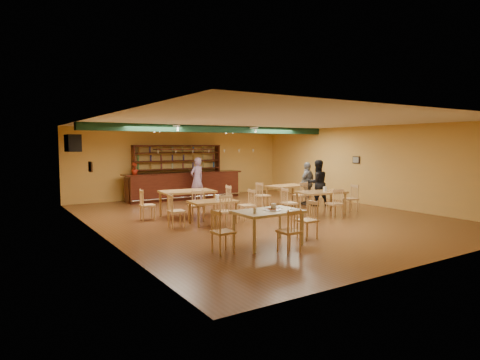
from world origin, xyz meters
TOP-DOWN VIEW (x-y plane):
  - floor at (0.00, 0.00)m, footprint 12.00×12.00m
  - ceiling_beam at (0.00, 2.80)m, footprint 10.00×0.30m
  - track_rail_left at (-1.80, 3.40)m, footprint 0.05×2.50m
  - track_rail_right at (1.40, 3.40)m, footprint 0.05×2.50m
  - ac_unit at (-4.80, 4.20)m, footprint 0.34×0.70m
  - picture_left at (-4.97, 1.00)m, footprint 0.04×0.34m
  - picture_right at (4.97, 0.50)m, footprint 0.04×0.34m
  - bar_counter at (-0.27, 5.15)m, footprint 5.15×0.85m
  - back_bar_hutch at (-0.27, 5.78)m, footprint 3.99×0.40m
  - poinsettia at (-2.40, 5.15)m, footprint 0.34×0.34m
  - dining_table_a at (-1.97, 1.24)m, footprint 1.76×1.16m
  - dining_table_b at (2.32, 1.51)m, footprint 1.58×1.03m
  - dining_table_c at (-1.83, -0.22)m, footprint 1.40×0.90m
  - dining_table_d at (1.92, -0.76)m, footprint 1.65×1.13m
  - near_table at (-2.01, -3.16)m, footprint 1.52×0.99m
  - pizza_tray at (-1.90, -3.16)m, footprint 0.41×0.41m
  - parmesan_shaker at (-2.50, -3.32)m, footprint 0.08×0.08m
  - napkin_stack at (-1.64, -2.94)m, footprint 0.25×0.23m
  - pizza_server at (-1.74, -3.11)m, footprint 0.32×0.10m
  - side_plate at (-1.42, -3.37)m, footprint 0.22×0.22m
  - patron_bar at (-0.08, 4.33)m, footprint 0.74×0.59m
  - patron_right_a at (3.12, 0.71)m, footprint 1.00×0.88m
  - patron_right_b at (3.12, 1.24)m, footprint 1.03×0.67m

SIDE VIEW (x-z plane):
  - floor at x=0.00m, z-range 0.00..0.00m
  - dining_table_c at x=-1.83m, z-range 0.00..0.68m
  - dining_table_b at x=2.32m, z-range 0.00..0.76m
  - dining_table_d at x=1.92m, z-range 0.00..0.77m
  - near_table at x=-2.01m, z-range 0.00..0.81m
  - dining_table_a at x=-1.97m, z-range 0.00..0.84m
  - bar_counter at x=-0.27m, z-range 0.00..1.13m
  - side_plate at x=-1.42m, z-range 0.81..0.82m
  - patron_right_b at x=3.12m, z-range 0.00..1.63m
  - pizza_tray at x=-1.90m, z-range 0.81..0.82m
  - napkin_stack at x=-1.64m, z-range 0.81..0.84m
  - pizza_server at x=-1.74m, z-range 0.82..0.83m
  - parmesan_shaker at x=-2.50m, z-range 0.81..0.92m
  - patron_right_a at x=3.12m, z-range 0.00..1.73m
  - patron_bar at x=-0.08m, z-range 0.00..1.78m
  - back_bar_hutch at x=-0.27m, z-range 0.00..2.28m
  - poinsettia at x=-2.40m, z-range 1.13..1.60m
  - picture_left at x=-4.97m, z-range 1.56..1.84m
  - picture_right at x=4.97m, z-range 1.56..1.84m
  - ac_unit at x=-4.80m, z-range 2.11..2.59m
  - ceiling_beam at x=0.00m, z-range 2.75..3.00m
  - track_rail_left at x=-1.80m, z-range 2.92..2.96m
  - track_rail_right at x=1.40m, z-range 2.92..2.96m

